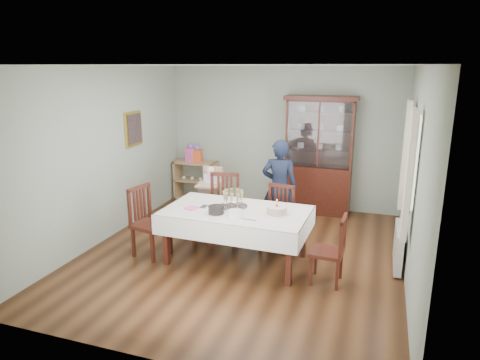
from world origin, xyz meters
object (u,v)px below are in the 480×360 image
at_px(champagne_tray, 233,202).
at_px(chair_far_right, 277,231).
at_px(birthday_cake, 277,211).
at_px(chair_end_left, 151,235).
at_px(dining_table, 236,235).
at_px(high_chair, 211,203).
at_px(gift_bag_pink, 190,154).
at_px(chair_far_left, 223,222).
at_px(woman, 279,187).
at_px(gift_bag_orange, 197,154).
at_px(chair_end_right, 328,263).
at_px(china_cabinet, 319,154).
at_px(sideboard, 196,180).

bearing_deg(champagne_tray, chair_far_right, 42.85).
bearing_deg(birthday_cake, chair_end_left, -173.59).
distance_m(dining_table, chair_end_left, 1.27).
relative_size(high_chair, gift_bag_pink, 2.88).
distance_m(chair_far_left, chair_end_left, 1.16).
relative_size(woman, gift_bag_pink, 4.26).
height_order(chair_far_left, gift_bag_orange, gift_bag_orange).
bearing_deg(chair_end_left, high_chair, -2.37).
height_order(chair_end_right, gift_bag_pink, gift_bag_pink).
relative_size(chair_end_right, birthday_cake, 2.89).
relative_size(dining_table, gift_bag_pink, 5.51).
distance_m(china_cabinet, high_chair, 2.21).
distance_m(dining_table, gift_bag_orange, 3.07).
distance_m(woman, gift_bag_orange, 2.38).
bearing_deg(birthday_cake, sideboard, 132.72).
xyz_separation_m(chair_far_right, gift_bag_orange, (-2.14, 1.91, 0.67)).
distance_m(dining_table, gift_bag_pink, 3.15).
relative_size(dining_table, sideboard, 2.26).
height_order(champagne_tray, gift_bag_orange, gift_bag_orange).
distance_m(chair_end_right, birthday_cake, 0.94).
distance_m(chair_far_left, chair_end_right, 1.93).
relative_size(chair_end_left, woman, 0.65).
distance_m(sideboard, gift_bag_orange, 0.56).
relative_size(chair_far_right, champagne_tray, 2.40).
relative_size(dining_table, china_cabinet, 0.93).
distance_m(china_cabinet, chair_far_left, 2.36).
xyz_separation_m(chair_far_left, gift_bag_pink, (-1.42, 1.88, 0.65)).
relative_size(chair_end_right, woman, 0.57).
xyz_separation_m(sideboard, gift_bag_orange, (0.04, -0.02, 0.56)).
bearing_deg(sideboard, dining_table, -55.22).
xyz_separation_m(chair_end_right, birthday_cake, (-0.73, 0.22, 0.55)).
distance_m(chair_far_right, woman, 0.83).
relative_size(chair_far_right, chair_end_right, 1.07).
xyz_separation_m(china_cabinet, champagne_tray, (-0.84, -2.39, -0.28)).
height_order(high_chair, birthday_cake, high_chair).
bearing_deg(gift_bag_orange, high_chair, -57.56).
xyz_separation_m(sideboard, birthday_cake, (2.32, -2.51, 0.42)).
xyz_separation_m(high_chair, gift_bag_orange, (-0.84, 1.32, 0.54)).
xyz_separation_m(sideboard, chair_far_left, (1.31, -1.90, -0.08)).
xyz_separation_m(chair_far_right, chair_end_left, (-1.69, -0.79, 0.02)).
relative_size(champagne_tray, gift_bag_orange, 1.15).
xyz_separation_m(chair_far_left, birthday_cake, (1.01, -0.62, 0.50)).
height_order(china_cabinet, gift_bag_orange, china_cabinet).
bearing_deg(chair_far_right, chair_end_right, -35.43).
bearing_deg(chair_end_right, dining_table, -97.15).
height_order(woman, high_chair, woman).
relative_size(chair_far_left, high_chair, 1.00).
bearing_deg(gift_bag_pink, dining_table, -53.42).
relative_size(gift_bag_pink, gift_bag_orange, 1.05).
height_order(chair_far_left, chair_end_right, chair_far_left).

